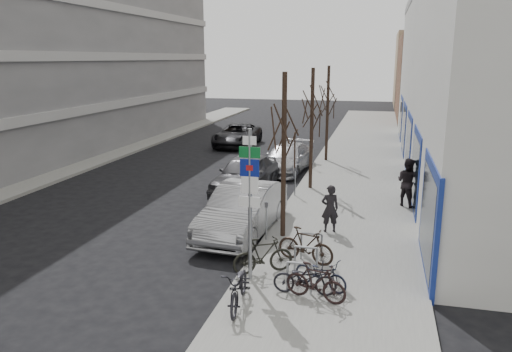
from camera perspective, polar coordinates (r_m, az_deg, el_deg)
The scene contains 25 objects.
ground at distance 14.45m, azimuth -10.08°, elevation -11.03°, with size 120.00×120.00×0.00m, color black.
sidewalk_east at distance 22.74m, azimuth 10.94°, elevation -1.77°, with size 5.00×70.00×0.15m, color slate.
sidewalk_west at distance 28.11m, azimuth -22.42°, elevation 0.34°, with size 3.00×70.00×0.15m, color slate.
brick_building_far at distance 52.52m, azimuth 22.60°, elevation 10.27°, with size 12.00×14.00×8.00m, color brown.
tan_building_far at distance 67.44m, azimuth 21.27°, elevation 11.27°, with size 13.00×12.00×9.00m, color #937A5B.
highway_sign_pole at distance 12.83m, azimuth -0.70°, elevation -2.28°, with size 0.55×0.10×4.20m.
bike_rack at distance 13.72m, azimuth 5.72°, elevation -9.24°, with size 0.66×2.26×0.83m.
tree_near at distance 15.84m, azimuth 3.25°, elevation 6.77°, with size 1.80×1.80×5.50m.
tree_mid at distance 22.22m, azimuth 6.46°, elevation 8.60°, with size 1.80×1.80×5.50m.
tree_far at distance 28.66m, azimuth 8.25°, elevation 9.60°, with size 1.80×1.80×5.50m.
meter_front at distance 16.13m, azimuth 1.19°, elevation -4.70°, with size 0.10×0.08×1.27m.
meter_mid at distance 21.33m, azimuth 4.49°, elevation -0.24°, with size 0.10×0.08×1.27m.
meter_back at distance 26.65m, azimuth 6.49°, elevation 2.46°, with size 0.10×0.08×1.27m.
bike_near_left at distance 12.03m, azimuth -1.91°, elevation -12.22°, with size 0.57×1.89×1.15m, color black.
bike_near_right at distance 12.43m, azimuth 6.84°, elevation -11.90°, with size 0.47×1.58×0.96m, color black.
bike_mid_curb at distance 13.05m, azimuth 7.41°, elevation -10.72°, with size 0.46×1.52×0.93m, color black.
bike_mid_inner at distance 13.77m, azimuth 0.79°, elevation -9.04°, with size 0.51×1.72×1.04m, color black.
bike_far_curb at distance 12.69m, azimuth 5.61°, elevation -11.29°, with size 0.48×1.59×0.97m, color black.
bike_far_inner at distance 14.53m, azimuth 5.69°, elevation -7.84°, with size 0.52×1.74×1.06m, color black.
parked_car_front at distance 17.05m, azimuth -1.54°, elevation -3.93°, with size 1.80×5.16×1.70m, color #9B9CA0.
parked_car_mid at distance 22.35m, azimuth -1.22°, elevation 0.25°, with size 2.00×4.97×1.69m, color #46464A.
parked_car_back at distance 26.54m, azimuth 3.59°, elevation 2.05°, with size 2.03×5.00×1.45m, color #A9A9AE.
lane_car at distance 34.37m, azimuth -2.16°, elevation 4.70°, with size 2.49×5.39×1.50m, color black.
pedestrian_near at distance 17.01m, azimuth 8.45°, elevation -3.70°, with size 0.60×0.39×1.64m, color black.
pedestrian_far at distance 20.64m, azimuth 16.95°, elevation -0.64°, with size 0.72×0.49×1.96m, color black.
Camera 1 is at (5.56, -11.95, 5.92)m, focal length 35.00 mm.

